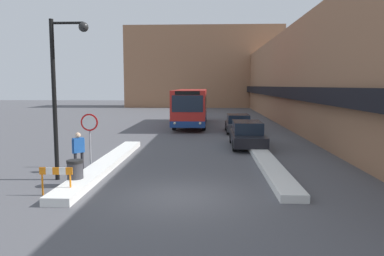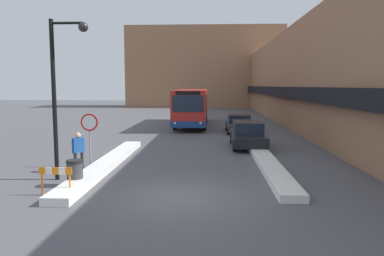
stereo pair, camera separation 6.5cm
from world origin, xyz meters
TOP-DOWN VIEW (x-y plane):
  - ground_plane at (0.00, 0.00)m, footprint 160.00×160.00m
  - building_row_right at (9.97, 24.00)m, footprint 5.50×60.00m
  - building_backdrop_far at (0.00, 53.14)m, footprint 26.00×8.00m
  - snow_bank_left at (-3.60, 4.46)m, footprint 0.90×11.36m
  - snow_bank_right at (3.60, 5.15)m, footprint 0.90×11.37m
  - city_bus at (-0.67, 22.04)m, footprint 2.69×12.12m
  - parked_car_front at (3.20, 10.16)m, footprint 1.88×4.74m
  - parked_car_back at (3.20, 17.11)m, footprint 1.90×4.22m
  - stop_sign at (-4.28, 4.30)m, footprint 0.76×0.08m
  - street_lamp at (-4.56, 2.05)m, footprint 1.46×0.36m
  - pedestrian at (-4.47, 3.37)m, footprint 0.47×0.45m
  - trash_bin at (-3.83, 1.16)m, footprint 0.59×0.59m
  - construction_barricade at (-4.04, 0.00)m, footprint 1.10×0.06m

SIDE VIEW (x-z plane):
  - ground_plane at x=0.00m, z-range 0.00..0.00m
  - snow_bank_right at x=3.60m, z-range 0.00..0.27m
  - snow_bank_left at x=-3.60m, z-range 0.00..0.28m
  - trash_bin at x=-3.83m, z-range 0.00..0.95m
  - construction_barricade at x=-4.04m, z-range 0.20..1.14m
  - parked_car_back at x=3.20m, z-range 0.00..1.39m
  - parked_car_front at x=3.20m, z-range 0.00..1.51m
  - pedestrian at x=-4.47m, z-range 0.17..1.83m
  - stop_sign at x=-4.28m, z-range 0.54..2.91m
  - city_bus at x=-0.67m, z-range 0.14..3.37m
  - street_lamp at x=-4.56m, z-range 0.75..6.77m
  - building_row_right at x=9.97m, z-range -0.01..8.48m
  - building_backdrop_far at x=0.00m, z-range 0.00..13.31m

